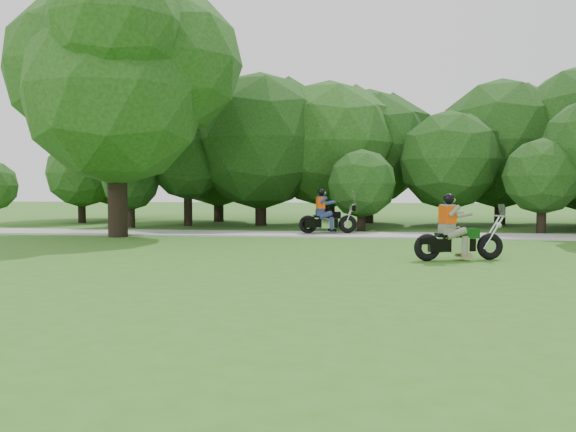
{
  "coord_description": "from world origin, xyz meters",
  "views": [
    {
      "loc": [
        -2.08,
        -12.39,
        1.77
      ],
      "look_at": [
        -3.94,
        2.52,
        0.99
      ],
      "focal_mm": 35.0,
      "sensor_mm": 36.0,
      "label": 1
    }
  ],
  "objects": [
    {
      "name": "big_tree_west",
      "position": [
        -10.54,
        6.85,
        5.76
      ],
      "size": [
        8.64,
        6.56,
        9.96
      ],
      "color": "black",
      "rests_on": "ground"
    },
    {
      "name": "chopper_motorcycle",
      "position": [
        0.23,
        1.38,
        0.6
      ],
      "size": [
        2.23,
        0.97,
        1.62
      ],
      "rotation": [
        0.0,
        0.0,
        0.27
      ],
      "color": "black",
      "rests_on": "ground"
    },
    {
      "name": "tree_line",
      "position": [
        1.39,
        14.08,
        3.54
      ],
      "size": [
        39.52,
        11.32,
        7.31
      ],
      "color": "black",
      "rests_on": "ground"
    },
    {
      "name": "walkway",
      "position": [
        0.0,
        8.0,
        0.03
      ],
      "size": [
        60.0,
        2.2,
        0.06
      ],
      "primitive_type": "cube",
      "color": "#A1A19C",
      "rests_on": "ground"
    },
    {
      "name": "touring_motorcycle",
      "position": [
        -3.29,
        8.15,
        0.66
      ],
      "size": [
        2.14,
        0.97,
        1.64
      ],
      "rotation": [
        0.0,
        0.0,
        0.22
      ],
      "color": "black",
      "rests_on": "walkway"
    },
    {
      "name": "ground",
      "position": [
        0.0,
        0.0,
        0.0
      ],
      "size": [
        100.0,
        100.0,
        0.0
      ],
      "primitive_type": "plane",
      "color": "#36631C",
      "rests_on": "ground"
    }
  ]
}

